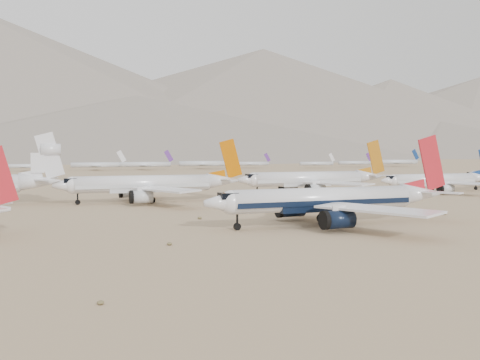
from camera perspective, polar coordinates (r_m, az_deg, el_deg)
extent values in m
plane|color=#866B4E|center=(115.57, 12.46, -4.26)|extent=(7000.00, 7000.00, 0.00)
cylinder|color=white|center=(106.41, 8.85, -2.02)|extent=(38.43, 4.54, 4.54)
cube|color=black|center=(106.46, 8.85, -2.33)|extent=(37.66, 4.61, 1.02)
sphere|color=white|center=(98.30, -0.92, -2.40)|extent=(4.54, 4.54, 4.54)
cube|color=black|center=(97.96, -1.30, -1.68)|extent=(3.18, 2.95, 1.14)
cone|color=white|center=(119.96, 18.74, -1.42)|extent=(9.61, 4.54, 4.54)
cube|color=white|center=(96.77, 14.36, -3.05)|extent=(14.84, 23.39, 0.71)
cube|color=white|center=(117.81, 20.82, -1.26)|extent=(6.10, 7.98, 0.27)
cylinder|color=black|center=(97.55, 10.51, -4.17)|extent=(5.34, 3.27, 3.27)
cube|color=white|center=(119.67, 6.86, -1.84)|extent=(14.84, 23.39, 0.71)
cube|color=white|center=(124.51, 18.11, -0.99)|extent=(6.10, 7.98, 0.27)
cylinder|color=black|center=(113.97, 5.54, -3.10)|extent=(5.34, 3.27, 3.27)
cube|color=red|center=(121.38, 19.76, 1.75)|extent=(7.28, 0.36, 12.00)
cylinder|color=black|center=(99.22, -0.30, -4.99)|extent=(1.36, 0.57, 1.36)
cylinder|color=black|center=(104.97, 10.46, -4.45)|extent=(1.91, 1.14, 1.91)
cylinder|color=black|center=(110.40, 8.73, -4.07)|extent=(1.91, 1.14, 1.91)
cylinder|color=white|center=(200.50, 19.95, 0.04)|extent=(34.14, 4.14, 4.14)
cube|color=silver|center=(200.53, 19.94, -0.10)|extent=(33.46, 4.20, 0.93)
sphere|color=white|center=(189.76, 16.05, -0.05)|extent=(4.14, 4.14, 4.14)
cube|color=black|center=(189.33, 15.91, 0.29)|extent=(2.90, 2.69, 1.03)
cone|color=white|center=(214.90, 24.20, 0.23)|extent=(8.54, 4.14, 4.14)
cube|color=white|center=(193.45, 22.87, -0.33)|extent=(13.19, 20.78, 0.64)
cylinder|color=silver|center=(193.08, 21.15, -0.86)|extent=(4.74, 2.98, 2.98)
cube|color=white|center=(211.41, 18.35, 0.02)|extent=(13.19, 20.78, 0.64)
cube|color=white|center=(218.84, 23.78, 0.42)|extent=(5.42, 7.09, 0.25)
cylinder|color=silver|center=(205.88, 18.00, -0.57)|extent=(4.74, 2.98, 2.98)
cylinder|color=black|center=(190.64, 16.28, -1.29)|extent=(1.24, 0.52, 1.24)
cylinder|color=black|center=(199.50, 20.78, -1.11)|extent=(1.74, 1.03, 1.74)
cylinder|color=black|center=(203.84, 19.70, -1.00)|extent=(1.74, 1.03, 1.74)
cylinder|color=white|center=(181.20, 7.24, 0.14)|extent=(39.41, 4.79, 4.79)
cube|color=silver|center=(181.23, 7.24, -0.05)|extent=(38.62, 4.86, 1.08)
sphere|color=white|center=(172.76, 1.47, 0.02)|extent=(4.79, 4.79, 4.79)
cube|color=black|center=(172.42, 1.25, 0.46)|extent=(3.35, 3.11, 1.20)
cone|color=white|center=(193.90, 13.59, 0.37)|extent=(9.85, 4.79, 4.79)
cube|color=white|center=(170.72, 10.34, -0.34)|extent=(15.22, 23.99, 0.74)
cube|color=white|center=(191.26, 14.84, 0.50)|extent=(6.26, 8.18, 0.29)
cylinder|color=silver|center=(171.79, 8.13, -1.02)|extent=(5.47, 3.45, 3.45)
cube|color=white|center=(194.94, 6.09, 0.10)|extent=(15.22, 23.99, 0.74)
cube|color=white|center=(198.70, 13.30, 0.61)|extent=(6.26, 8.18, 0.29)
cylinder|color=silver|center=(189.02, 5.25, -0.64)|extent=(5.47, 3.45, 3.45)
cube|color=#BD7115|center=(195.28, 14.28, 2.39)|extent=(7.47, 0.38, 12.31)
cylinder|color=black|center=(173.53, 1.83, -1.55)|extent=(1.44, 0.60, 1.44)
cylinder|color=black|center=(179.34, 8.20, -1.34)|extent=(2.01, 1.20, 2.01)
cylinder|color=black|center=(185.20, 7.19, -1.19)|extent=(2.01, 1.20, 2.01)
cylinder|color=white|center=(155.41, -10.25, -0.38)|extent=(38.73, 4.73, 4.73)
cube|color=silver|center=(155.44, -10.25, -0.60)|extent=(37.96, 4.81, 1.07)
sphere|color=white|center=(152.99, -17.40, -0.52)|extent=(4.73, 4.73, 4.73)
cube|color=black|center=(152.88, -17.67, -0.04)|extent=(3.31, 3.08, 1.18)
cone|color=white|center=(161.56, -1.88, -0.08)|extent=(9.68, 4.73, 4.73)
cube|color=white|center=(142.72, -8.04, -0.99)|extent=(14.96, 23.57, 0.73)
cube|color=white|center=(157.96, -0.71, 0.07)|extent=(6.15, 8.04, 0.28)
cylinder|color=silver|center=(145.81, -10.37, -1.77)|extent=(5.38, 3.41, 3.41)
cube|color=white|center=(169.41, -10.12, -0.38)|extent=(14.96, 23.57, 0.73)
cube|color=white|center=(166.37, -1.78, 0.21)|extent=(6.15, 8.04, 0.28)
cylinder|color=silver|center=(164.66, -11.60, -1.24)|extent=(5.38, 3.41, 3.41)
cube|color=#BF5B00|center=(162.24, -0.99, 2.31)|extent=(7.34, 0.38, 12.10)
cylinder|color=black|center=(153.42, -16.93, -2.28)|extent=(1.42, 0.59, 1.42)
cylinder|color=black|center=(152.80, -9.41, -2.10)|extent=(1.99, 1.18, 1.99)
cylinder|color=black|center=(159.28, -9.89, -1.90)|extent=(1.99, 1.18, 1.99)
cone|color=white|center=(159.29, -20.65, -0.16)|extent=(10.61, 5.08, 5.08)
cube|color=white|center=(154.40, -19.88, 0.00)|extent=(6.74, 8.81, 0.30)
cube|color=white|center=(164.16, -19.95, 0.16)|extent=(6.74, 8.81, 0.30)
cube|color=white|center=(159.12, -19.64, 2.50)|extent=(8.04, 0.41, 13.25)
cylinder|color=white|center=(159.13, -19.54, 3.09)|extent=(5.30, 3.29, 3.29)
sphere|color=white|center=(222.67, 23.68, 0.32)|extent=(4.39, 4.39, 4.39)
cube|color=black|center=(222.16, 23.56, 0.63)|extent=(3.08, 2.86, 1.10)
cylinder|color=black|center=(223.67, 23.85, -0.80)|extent=(1.32, 0.55, 1.32)
cylinder|color=silver|center=(433.71, -21.84, 1.39)|extent=(30.81, 3.04, 3.04)
cube|color=#5B2B8A|center=(433.65, -19.93, 2.11)|extent=(6.14, 0.30, 7.73)
cube|color=silver|center=(425.76, -21.85, 1.30)|extent=(8.12, 14.18, 0.30)
cube|color=silver|center=(441.70, -21.82, 1.36)|extent=(8.12, 14.18, 0.30)
cylinder|color=silver|center=(435.99, -14.98, 1.57)|extent=(40.04, 3.96, 3.96)
cube|color=white|center=(438.27, -12.54, 2.48)|extent=(7.98, 0.40, 10.04)
cube|color=silver|center=(425.70, -14.83, 1.46)|extent=(10.55, 18.43, 0.40)
cube|color=silver|center=(446.31, -15.12, 1.52)|extent=(10.55, 18.43, 0.40)
cylinder|color=silver|center=(440.44, -10.05, 1.65)|extent=(41.07, 4.06, 4.06)
cube|color=#5B2B8A|center=(444.42, -7.61, 2.56)|extent=(8.18, 0.41, 10.30)
cube|color=silver|center=(430.03, -9.78, 1.54)|extent=(10.82, 18.91, 0.41)
cube|color=silver|center=(450.89, -10.31, 1.60)|extent=(10.82, 18.91, 0.41)
cylinder|color=silver|center=(459.42, -3.81, 1.76)|extent=(44.60, 4.41, 4.41)
cube|color=navy|center=(465.96, -1.35, 2.70)|extent=(8.88, 0.44, 11.19)
cube|color=silver|center=(448.43, -3.37, 1.65)|extent=(11.75, 20.53, 0.44)
cube|color=silver|center=(470.47, -4.23, 1.71)|extent=(11.75, 20.53, 0.44)
cylinder|color=silver|center=(480.96, 1.21, 1.76)|extent=(33.49, 3.31, 3.31)
cube|color=#5B2B8A|center=(487.05, 2.92, 2.43)|extent=(6.67, 0.33, 8.40)
cube|color=silver|center=(472.96, 1.60, 1.68)|extent=(8.82, 15.42, 0.33)
cube|color=silver|center=(489.01, 0.82, 1.72)|extent=(8.82, 15.42, 0.33)
cylinder|color=silver|center=(488.54, 8.17, 1.75)|extent=(33.29, 3.29, 3.29)
cube|color=white|center=(496.28, 9.76, 2.40)|extent=(6.63, 0.33, 8.35)
cube|color=silver|center=(481.04, 8.67, 1.66)|extent=(8.77, 15.33, 0.33)
cube|color=silver|center=(496.09, 7.69, 1.71)|extent=(8.77, 15.33, 0.33)
cylinder|color=silver|center=(527.69, 12.12, 1.81)|extent=(34.22, 3.38, 3.38)
cube|color=#5B2B8A|center=(536.58, 13.57, 2.42)|extent=(6.82, 0.34, 8.58)
cube|color=silver|center=(520.31, 12.65, 1.73)|extent=(9.02, 15.75, 0.34)
cube|color=silver|center=(535.14, 11.60, 1.77)|extent=(9.02, 15.75, 0.34)
cylinder|color=silver|center=(556.55, 16.51, 1.86)|extent=(44.78, 4.42, 4.42)
cube|color=navy|center=(569.55, 18.21, 2.61)|extent=(8.92, 0.44, 11.23)
cube|color=silver|center=(547.42, 17.25, 1.76)|extent=(11.80, 20.61, 0.44)
cube|color=silver|center=(565.80, 15.80, 1.82)|extent=(11.80, 20.61, 0.44)
cone|color=slate|center=(1600.91, -11.58, 6.72)|extent=(1824.00, 1824.00, 240.00)
cone|color=slate|center=(1922.38, 2.50, 8.24)|extent=(2356.00, 2356.00, 380.00)
cone|color=slate|center=(2118.50, 15.75, 6.42)|extent=(1682.00, 1682.00, 290.00)
cone|color=slate|center=(1215.73, -10.94, 5.56)|extent=(1260.00, 1260.00, 140.00)
cone|color=slate|center=(1600.43, 20.69, 4.08)|extent=(900.00, 900.00, 100.00)
ellipsoid|color=brown|center=(53.60, -14.66, -12.53)|extent=(0.70, 0.70, 0.39)
ellipsoid|color=brown|center=(84.15, -7.53, -6.76)|extent=(0.84, 0.84, 0.46)
ellipsoid|color=brown|center=(115.67, -4.31, -4.05)|extent=(0.98, 0.98, 0.54)
ellipsoid|color=brown|center=(131.70, 20.98, -3.40)|extent=(0.84, 0.84, 0.46)
ellipsoid|color=brown|center=(162.75, 17.67, -2.14)|extent=(0.98, 0.98, 0.54)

